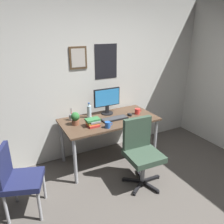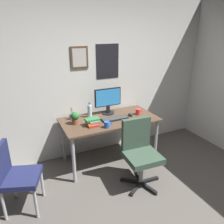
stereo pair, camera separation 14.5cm
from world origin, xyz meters
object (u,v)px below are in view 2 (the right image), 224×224
at_px(keyboard, 115,119).
at_px(coffee_mug_far, 138,112).
at_px(coffee_mug_near, 107,125).
at_px(pen_cup, 72,116).
at_px(monitor, 108,100).
at_px(book_stack_left, 93,122).
at_px(water_bottle, 90,111).
at_px(computer_mouse, 130,115).
at_px(office_chair, 140,150).
at_px(potted_plant, 75,117).
at_px(side_chair, 15,174).

relative_size(keyboard, coffee_mug_far, 3.51).
distance_m(coffee_mug_near, pen_cup, 0.64).
relative_size(monitor, coffee_mug_near, 3.88).
bearing_deg(pen_cup, book_stack_left, -58.32).
bearing_deg(water_bottle, pen_cup, 172.01).
height_order(computer_mouse, book_stack_left, book_stack_left).
distance_m(water_bottle, book_stack_left, 0.33).
xyz_separation_m(office_chair, potted_plant, (-0.69, 0.73, 0.33)).
xyz_separation_m(water_bottle, coffee_mug_far, (0.78, -0.22, -0.06)).
height_order(side_chair, keyboard, side_chair).
relative_size(office_chair, pen_cup, 4.75).
xyz_separation_m(side_chair, coffee_mug_far, (1.97, 0.48, 0.30)).
height_order(water_bottle, coffee_mug_near, water_bottle).
xyz_separation_m(coffee_mug_near, book_stack_left, (-0.16, 0.16, 0.01)).
distance_m(monitor, pen_cup, 0.65).
relative_size(coffee_mug_near, coffee_mug_far, 0.97).
height_order(computer_mouse, potted_plant, potted_plant).
bearing_deg(monitor, coffee_mug_near, -115.41).
distance_m(office_chair, coffee_mug_near, 0.58).
height_order(coffee_mug_near, coffee_mug_far, coffee_mug_far).
height_order(office_chair, keyboard, office_chair).
relative_size(keyboard, potted_plant, 2.21).
height_order(keyboard, computer_mouse, computer_mouse).
bearing_deg(side_chair, potted_plant, 30.83).
bearing_deg(pen_cup, computer_mouse, -15.92).
relative_size(office_chair, monitor, 2.07).
height_order(pen_cup, book_stack_left, pen_cup).
distance_m(keyboard, potted_plant, 0.62).
distance_m(side_chair, book_stack_left, 1.23).
bearing_deg(coffee_mug_far, water_bottle, 164.12).
xyz_separation_m(office_chair, book_stack_left, (-0.47, 0.57, 0.28)).
bearing_deg(computer_mouse, water_bottle, 160.62).
xyz_separation_m(office_chair, coffee_mug_far, (0.37, 0.66, 0.27)).
bearing_deg(coffee_mug_near, keyboard, 44.39).
height_order(monitor, keyboard, monitor).
distance_m(keyboard, computer_mouse, 0.30).
distance_m(potted_plant, book_stack_left, 0.28).
distance_m(computer_mouse, pen_cup, 0.95).
bearing_deg(potted_plant, keyboard, -8.82).
bearing_deg(water_bottle, monitor, 5.58).
bearing_deg(monitor, office_chair, -85.83).
bearing_deg(coffee_mug_far, office_chair, -119.36).
bearing_deg(office_chair, book_stack_left, 129.57).
bearing_deg(water_bottle, office_chair, -65.57).
relative_size(office_chair, potted_plant, 4.87).
relative_size(monitor, pen_cup, 2.30).
height_order(coffee_mug_far, book_stack_left, book_stack_left).
xyz_separation_m(water_bottle, pen_cup, (-0.29, 0.04, -0.05)).
distance_m(coffee_mug_near, book_stack_left, 0.23).
bearing_deg(book_stack_left, side_chair, -161.32).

